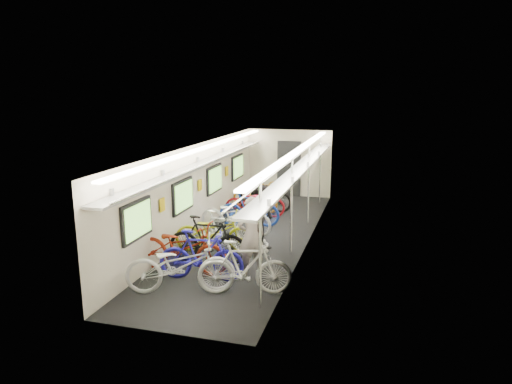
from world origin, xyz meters
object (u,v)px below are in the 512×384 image
Objects in this scene: bicycle_0 at (180,265)px; passenger_mid at (260,216)px; bicycle_1 at (201,255)px; passenger_near at (251,236)px; backpack at (258,204)px.

passenger_mid reaches higher than bicycle_0.
bicycle_1 is 1.04× the size of passenger_near.
passenger_near reaches higher than passenger_mid.
backpack is (-0.12, 0.96, 0.43)m from passenger_near.
bicycle_0 is 1.18× the size of bicycle_1.
passenger_mid is at bearing -22.45° from bicycle_1.
bicycle_1 is 1.10× the size of passenger_mid.
bicycle_0 is 3.01m from passenger_mid.
bicycle_1 is at bearing 111.02° from passenger_mid.
passenger_mid is (0.78, 2.89, 0.25)m from bicycle_0.
backpack is at bearing 138.71° from passenger_mid.
bicycle_0 is 1.61m from passenger_near.
passenger_near is 4.45× the size of backpack.
passenger_near is (0.91, 0.52, 0.32)m from bicycle_1.
bicycle_1 is at bearing -9.13° from passenger_near.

